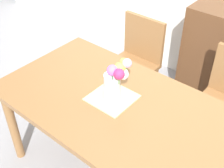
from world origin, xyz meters
The scene contains 4 objects.
dining_table centered at (0.00, 0.00, 0.66)m, with size 1.69×0.93×0.75m.
chair_left centered at (-0.45, 0.80, 0.52)m, with size 0.42×0.42×0.90m.
placemat centered at (-0.08, 0.01, 0.75)m, with size 0.28×0.28×0.01m, color #CCB789.
flower_vase centered at (-0.05, 0.02, 0.92)m, with size 0.17×0.15×0.31m.
Camera 1 is at (0.90, -1.15, 2.06)m, focal length 48.20 mm.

